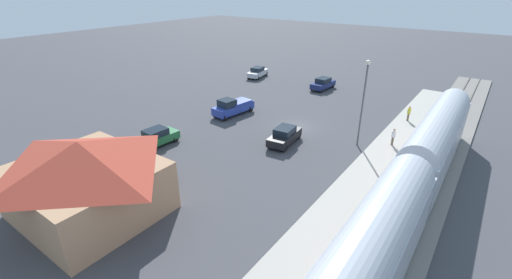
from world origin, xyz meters
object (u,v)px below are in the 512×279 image
Objects in this scene: station_building at (85,177)px; pedestrian_waiting_far at (393,136)px; sedan_silver at (258,72)px; sedan_navy at (323,84)px; pickup_blue at (233,107)px; light_pole_near_platform at (364,94)px; passenger_train at (410,183)px; sedan_black at (285,135)px; sedan_green at (156,137)px; pedestrian_on_platform at (409,112)px.

pedestrian_waiting_far is at bearing -121.82° from station_building.
sedan_silver is (12.20, -37.18, -1.98)m from station_building.
station_building is 37.22m from sedan_navy.
light_pole_near_platform is (-15.46, -0.59, 4.22)m from pickup_blue.
sedan_navy is at bearing -54.33° from light_pole_near_platform.
passenger_train is 7.27× the size of sedan_black.
station_building is at bearing 108.17° from sedan_silver.
sedan_black is at bearing 160.42° from pickup_blue.
light_pole_near_platform is (-16.13, -11.69, 4.37)m from sedan_green.
sedan_silver is (30.20, -25.27, -1.98)m from passenger_train.
passenger_train is 19.83× the size of pedestrian_on_platform.
pickup_blue reaches higher than sedan_black.
passenger_train is at bearing 125.61° from light_pole_near_platform.
sedan_silver and sedan_black have the same top height.
station_building is 21.33m from pickup_blue.
light_pole_near_platform is at bearing -144.07° from sedan_green.
station_building is at bearing 90.17° from sedan_navy.
passenger_train is at bearing -174.53° from sedan_green.
station_building is at bearing 62.38° from light_pole_near_platform.
passenger_train reaches higher than pedestrian_waiting_far.
sedan_silver is 0.56× the size of light_pole_near_platform.
passenger_train is 39.43m from sedan_silver.
sedan_silver is (25.94, -6.76, -0.40)m from pedestrian_on_platform.
pedestrian_on_platform is at bearing -123.69° from sedan_black.
pedestrian_on_platform is (4.26, -18.51, -1.58)m from passenger_train.
station_building is 1.77× the size of pickup_blue.
passenger_train is 6.06× the size of pickup_blue.
sedan_black is at bearing -106.31° from station_building.
pedestrian_on_platform is at bearing -151.92° from pickup_blue.
sedan_navy is at bearing -75.12° from sedan_black.
pedestrian_waiting_far reaches higher than sedan_black.
sedan_silver is at bearing -14.61° from pedestrian_on_platform.
station_building is 5.80× the size of pedestrian_waiting_far.
pickup_blue is (22.26, -8.91, -1.83)m from passenger_train.
light_pole_near_platform is at bearing -147.20° from sedan_black.
station_building is 2.13× the size of sedan_black.
light_pole_near_platform is (6.80, -9.49, 2.39)m from passenger_train.
pickup_blue is (18.00, 9.60, -0.25)m from pedestrian_on_platform.
sedan_navy is at bearing -99.95° from sedan_green.
sedan_black is 0.55× the size of light_pole_near_platform.
station_building is at bearing 73.69° from sedan_black.
pedestrian_on_platform is 0.37× the size of sedan_navy.
pickup_blue is at bearing 115.90° from sedan_silver.
pickup_blue is at bearing 75.77° from sedan_navy.
sedan_green is (19.07, 13.07, -0.40)m from pedestrian_waiting_far.
sedan_black is (-5.12, -17.48, -1.98)m from station_building.
sedan_silver and sedan_navy have the same top height.
sedan_silver is 0.85× the size of pickup_blue.
light_pole_near_platform reaches higher than pickup_blue.
passenger_train is 11.65m from pedestrian_waiting_far.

